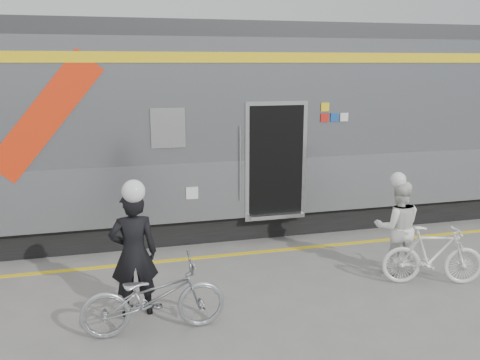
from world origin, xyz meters
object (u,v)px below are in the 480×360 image
object	(u,v)px
woman	(398,227)
bicycle_right	(433,255)
man	(134,254)
bicycle_left	(154,297)

from	to	relation	value
woman	bicycle_right	world-z (taller)	woman
bicycle_right	man	bearing A→B (deg)	104.13
man	woman	xyz separation A→B (m)	(4.19, 0.37, -0.10)
bicycle_left	bicycle_right	xyz separation A→B (m)	(4.29, 0.37, -0.01)
woman	bicycle_left	bearing A→B (deg)	29.40
bicycle_left	bicycle_right	distance (m)	4.31
bicycle_left	woman	xyz separation A→B (m)	(3.99, 0.92, 0.29)
bicycle_right	woman	bearing A→B (deg)	45.05
bicycle_left	woman	distance (m)	4.11
bicycle_left	woman	size ratio (longest dim) A/B	1.18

